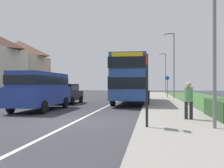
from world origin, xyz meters
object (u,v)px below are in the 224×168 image
at_px(parked_van_blue, 41,88).
at_px(street_lamp_mid, 173,61).
at_px(pedestrian_at_stop, 189,99).
at_px(parked_car_black, 66,93).
at_px(cycle_route_sign, 167,86).
at_px(street_lamp_near, 211,14).
at_px(street_lamp_far, 165,71).
at_px(bus_stop_sign, 147,85).
at_px(double_decker_bus, 133,78).

bearing_deg(parked_van_blue, street_lamp_mid, 56.06).
bearing_deg(pedestrian_at_stop, parked_car_black, 132.69).
relative_size(cycle_route_sign, street_lamp_near, 0.37).
bearing_deg(street_lamp_far, street_lamp_mid, -89.97).
xyz_separation_m(pedestrian_at_stop, bus_stop_sign, (-1.69, -2.21, 0.56)).
bearing_deg(parked_car_black, cycle_route_sign, 46.64).
relative_size(street_lamp_mid, street_lamp_far, 1.04).
height_order(parked_van_blue, street_lamp_far, street_lamp_far).
relative_size(double_decker_bus, bus_stop_sign, 3.85).
xyz_separation_m(parked_van_blue, cycle_route_sign, (8.43, 14.59, 0.07)).
xyz_separation_m(double_decker_bus, street_lamp_near, (3.47, -12.39, 1.76)).
height_order(street_lamp_near, street_lamp_far, street_lamp_far).
xyz_separation_m(double_decker_bus, parked_van_blue, (-5.09, -6.60, -0.79)).
height_order(parked_van_blue, street_lamp_near, street_lamp_near).
distance_m(pedestrian_at_stop, street_lamp_far, 32.68).
xyz_separation_m(cycle_route_sign, street_lamp_near, (0.13, -20.38, 2.48)).
bearing_deg(parked_car_black, bus_stop_sign, -59.37).
relative_size(parked_van_blue, street_lamp_near, 0.83).
distance_m(double_decker_bus, street_lamp_mid, 7.95).
bearing_deg(cycle_route_sign, parked_van_blue, -120.01).
distance_m(cycle_route_sign, street_lamp_near, 20.53).
relative_size(double_decker_bus, street_lamp_mid, 1.42).
xyz_separation_m(cycle_route_sign, street_lamp_far, (0.50, 14.29, 2.50)).
relative_size(double_decker_bus, parked_car_black, 2.55).
bearing_deg(street_lamp_near, parked_car_black, 128.09).
xyz_separation_m(street_lamp_near, street_lamp_mid, (0.38, 19.07, 0.17)).
bearing_deg(pedestrian_at_stop, street_lamp_far, 88.62).
relative_size(cycle_route_sign, street_lamp_mid, 0.36).
bearing_deg(bus_stop_sign, street_lamp_near, 2.20).
distance_m(bus_stop_sign, cycle_route_sign, 20.56).
relative_size(pedestrian_at_stop, street_lamp_mid, 0.24).
relative_size(parked_van_blue, bus_stop_sign, 2.14).
height_order(pedestrian_at_stop, street_lamp_far, street_lamp_far).
xyz_separation_m(parked_car_black, street_lamp_mid, (9.17, 7.86, 3.18)).
relative_size(double_decker_bus, street_lamp_near, 1.49).
bearing_deg(cycle_route_sign, bus_stop_sign, -95.50).
bearing_deg(pedestrian_at_stop, bus_stop_sign, -127.34).
bearing_deg(bus_stop_sign, double_decker_bus, 96.24).
distance_m(parked_van_blue, street_lamp_mid, 16.24).
height_order(parked_van_blue, bus_stop_sign, bus_stop_sign).
height_order(cycle_route_sign, street_lamp_near, street_lamp_near).
distance_m(pedestrian_at_stop, street_lamp_mid, 17.24).
xyz_separation_m(parked_car_black, bus_stop_sign, (6.69, -11.29, 0.65)).
height_order(pedestrian_at_stop, bus_stop_sign, bus_stop_sign).
bearing_deg(street_lamp_far, street_lamp_near, -90.62).
bearing_deg(street_lamp_mid, parked_car_black, -139.41).
relative_size(double_decker_bus, cycle_route_sign, 3.97).
height_order(double_decker_bus, street_lamp_mid, street_lamp_mid).
relative_size(parked_car_black, pedestrian_at_stop, 2.35).
xyz_separation_m(parked_car_black, cycle_route_sign, (8.66, 9.17, 0.54)).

